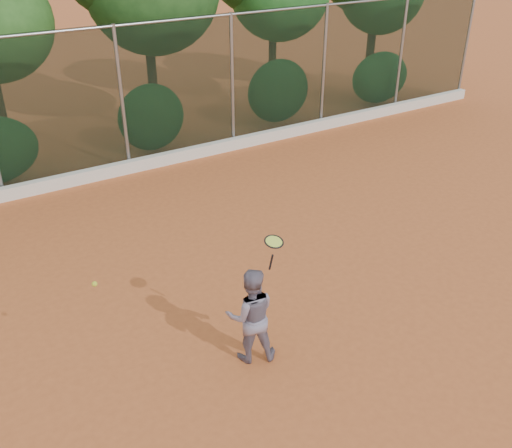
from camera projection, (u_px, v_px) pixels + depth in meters
ground at (289, 318)px, 9.10m from camera, size 80.00×80.00×0.00m
concrete_curb at (132, 166)px, 14.09m from camera, size 24.00×0.20×0.30m
tennis_player at (251, 315)px, 7.97m from camera, size 0.88×0.80×1.48m
chainlink_fence at (121, 97)px, 13.40m from camera, size 24.09×0.09×3.50m
tennis_racket at (274, 244)px, 7.41m from camera, size 0.28×0.28×0.53m
tennis_ball_in_flight at (95, 284)px, 6.78m from camera, size 0.07×0.07×0.07m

